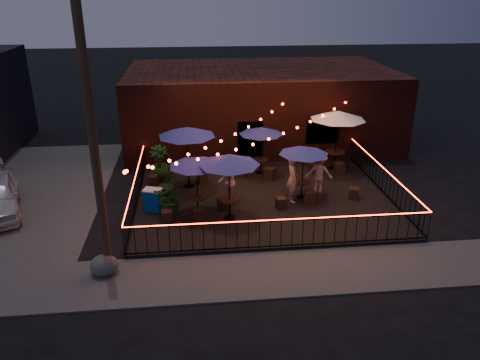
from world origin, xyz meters
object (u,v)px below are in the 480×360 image
Objects in this scene: cafe_table_0 at (196,162)px; cafe_table_3 at (261,131)px; cafe_table_2 at (229,161)px; cafe_table_5 at (338,116)px; cafe_table_1 at (187,132)px; cafe_table_4 at (304,151)px; boulder at (104,265)px; utility_pole at (94,147)px; cooler at (153,200)px.

cafe_table_0 is 4.79m from cafe_table_3.
cafe_table_0 is at bearing -127.51° from cafe_table_3.
cafe_table_2 is 6.92m from cafe_table_5.
cafe_table_1 is 6.89m from cafe_table_5.
boulder is at bearing -147.03° from cafe_table_4.
utility_pole is 2.72× the size of cafe_table_1.
cafe_table_1 is at bearing 97.12° from cafe_table_0.
cooler is at bearing 73.31° from boulder.
cafe_table_0 is 3.11× the size of boulder.
cafe_table_3 is at bearing 53.36° from cooler.
cafe_table_1 is at bearing 115.69° from cafe_table_2.
cafe_table_5 is at bearing 53.15° from cafe_table_4.
cafe_table_4 is at bearing -65.52° from cafe_table_3.
cafe_table_1 is 3.48m from cafe_table_3.
cafe_table_5 is at bearing 40.85° from cooler.
cooler is (-2.83, 0.91, -1.78)m from cafe_table_2.
cafe_table_1 reaches higher than cooler.
utility_pole is at bearing -88.86° from cooler.
cafe_table_3 reaches higher than cafe_table_4.
cafe_table_0 reaches higher than cafe_table_4.
cafe_table_0 is 3.09× the size of cooler.
cafe_table_0 reaches higher than boulder.
cafe_table_3 is at bearing 51.83° from boulder.
cooler is (-5.86, -0.58, -1.54)m from cafe_table_4.
cafe_table_3 is at bearing 114.48° from cafe_table_4.
utility_pole is at bearing -143.26° from cafe_table_2.
utility_pole is 6.64m from cafe_table_1.
cafe_table_0 is 1.11× the size of cafe_table_2.
cafe_table_3 is 9.55m from boulder.
cafe_table_5 is at bearing 39.13° from boulder.
cafe_table_5 reaches higher than cafe_table_3.
cafe_table_3 is 0.76× the size of cafe_table_5.
cafe_table_5 is (3.50, 0.19, 0.54)m from cafe_table_3.
cafe_table_0 is at bearing -148.13° from cafe_table_5.
cafe_table_0 is at bearing 51.15° from boulder.
cooler is (-1.35, -2.16, -1.95)m from cafe_table_1.
cafe_table_5 reaches higher than cooler.
cafe_table_3 is (3.24, 1.21, -0.41)m from cafe_table_1.
cafe_table_5 is 3.54× the size of boulder.
cafe_table_2 is (1.15, -0.47, 0.18)m from cafe_table_0.
boulder is (-2.88, -3.57, -1.85)m from cafe_table_0.
cafe_table_0 is 1.24× the size of cafe_table_4.
cafe_table_0 is 2.64m from cafe_table_1.
utility_pole is 8.46m from cafe_table_4.
cafe_table_3 is at bearing 52.49° from cafe_table_0.
cafe_table_3 is 1.07× the size of cafe_table_4.
utility_pole is 9.22× the size of boulder.
cafe_table_2 is at bearing -139.72° from cafe_table_5.
cooler is (-4.59, -3.37, -1.54)m from cafe_table_3.
cafe_table_1 is 3.37× the size of cooler.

